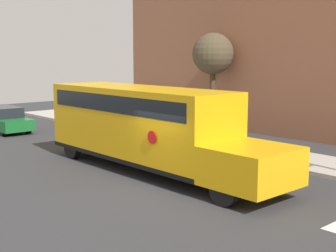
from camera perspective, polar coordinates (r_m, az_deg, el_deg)
name	(u,v)px	position (r m, az deg, el deg)	size (l,w,h in m)	color
ground_plane	(165,186)	(15.83, -0.41, -7.38)	(60.00, 60.00, 0.00)	#333335
sidewalk_strip	(279,157)	(20.55, 13.37, -3.68)	(44.00, 3.00, 0.15)	#B2ADA3
school_bus	(146,124)	(17.78, -2.72, 0.27)	(11.11, 2.57, 3.15)	#EAA80F
parked_car	(5,119)	(28.61, -19.30, 0.76)	(4.14, 1.71, 1.43)	#196B2D
tree_near_sidewalk	(213,55)	(27.24, 5.50, 8.62)	(2.38, 2.38, 5.66)	#423323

